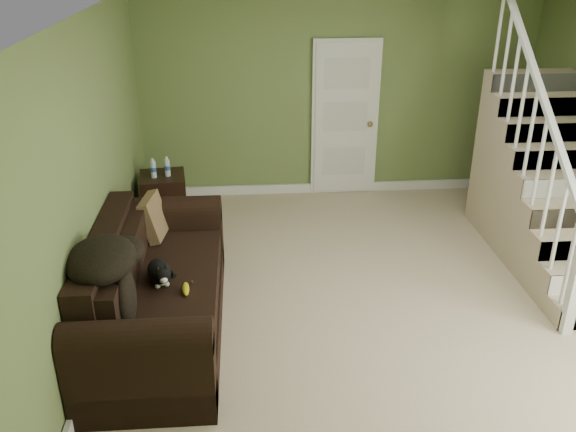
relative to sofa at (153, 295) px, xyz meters
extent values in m
cube|color=tan|center=(2.02, 0.31, -0.36)|extent=(5.00, 5.50, 0.01)
cube|color=white|center=(2.02, 0.31, 2.24)|extent=(5.00, 5.50, 0.01)
cube|color=olive|center=(2.02, 3.06, 0.94)|extent=(5.00, 0.04, 2.60)
cube|color=olive|center=(2.02, -2.44, 0.94)|extent=(5.00, 0.04, 2.60)
cube|color=olive|center=(-0.48, 0.31, 0.94)|extent=(0.04, 5.50, 2.60)
cube|color=white|center=(2.02, 3.03, -0.30)|extent=(5.00, 0.04, 0.12)
cube|color=white|center=(-0.45, 0.31, -0.30)|extent=(0.04, 5.50, 0.12)
cube|color=white|center=(2.12, 3.03, 0.65)|extent=(0.86, 0.05, 2.02)
cube|color=white|center=(2.12, 3.01, 0.64)|extent=(0.78, 0.04, 1.96)
sphere|color=olive|center=(2.44, 2.96, 0.59)|extent=(0.07, 0.07, 0.07)
cylinder|color=white|center=(3.57, -0.15, 0.29)|extent=(0.04, 0.04, 0.90)
cylinder|color=white|center=(3.57, 0.12, 0.49)|extent=(0.04, 0.04, 0.90)
cylinder|color=white|center=(3.57, 0.39, 0.69)|extent=(0.04, 0.04, 0.90)
cube|color=tan|center=(4.02, 0.66, 0.04)|extent=(1.00, 0.27, 0.80)
cylinder|color=white|center=(3.57, 0.66, 0.89)|extent=(0.04, 0.04, 0.90)
cube|color=tan|center=(4.02, 0.93, 0.14)|extent=(1.00, 0.27, 1.00)
cylinder|color=white|center=(3.57, 0.93, 1.09)|extent=(0.04, 0.04, 0.90)
cube|color=tan|center=(4.02, 1.20, 0.24)|extent=(1.00, 0.27, 1.20)
cylinder|color=white|center=(3.57, 1.20, 1.29)|extent=(0.04, 0.04, 0.90)
cube|color=tan|center=(4.02, 1.47, 0.34)|extent=(1.00, 0.27, 1.40)
cylinder|color=white|center=(3.57, 1.47, 1.49)|extent=(0.04, 0.04, 0.90)
cube|color=tan|center=(4.02, 1.74, 0.44)|extent=(1.00, 0.27, 1.60)
cylinder|color=white|center=(3.57, 1.74, 1.69)|extent=(0.04, 0.04, 0.90)
cube|color=tan|center=(4.02, 2.01, 0.54)|extent=(1.00, 0.27, 1.80)
cylinder|color=white|center=(3.57, 2.01, 1.89)|extent=(0.04, 0.04, 0.90)
cube|color=white|center=(3.57, -0.31, 0.14)|extent=(0.09, 0.09, 1.00)
cube|color=white|center=(3.57, 0.93, 1.54)|extent=(0.06, 2.46, 1.84)
cube|color=black|center=(0.05, 0.00, -0.23)|extent=(1.04, 2.40, 0.27)
cube|color=black|center=(0.16, 0.00, 0.03)|extent=(0.79, 1.81, 0.24)
cube|color=black|center=(0.05, -1.06, -0.02)|extent=(1.04, 0.27, 0.68)
cube|color=black|center=(0.05, 1.06, -0.02)|extent=(1.04, 0.27, 0.68)
cylinder|color=black|center=(0.05, -1.06, 0.31)|extent=(1.04, 0.27, 0.27)
cylinder|color=black|center=(0.05, 1.06, 0.31)|extent=(1.04, 0.27, 0.27)
cube|color=black|center=(-0.36, 0.00, 0.24)|extent=(0.22, 1.85, 0.69)
cube|color=black|center=(-0.19, 0.00, 0.33)|extent=(0.15, 1.79, 0.38)
cube|color=black|center=(-0.15, 2.19, -0.05)|extent=(0.57, 0.57, 0.62)
cylinder|color=silver|center=(-0.23, 2.13, 0.36)|extent=(0.06, 0.06, 0.20)
cylinder|color=#28539D|center=(-0.23, 2.13, 0.36)|extent=(0.07, 0.07, 0.05)
cylinder|color=white|center=(-0.23, 2.13, 0.47)|extent=(0.03, 0.03, 0.03)
cylinder|color=silver|center=(-0.08, 2.17, 0.36)|extent=(0.06, 0.06, 0.20)
cylinder|color=#28539D|center=(-0.08, 2.17, 0.36)|extent=(0.07, 0.07, 0.05)
cylinder|color=white|center=(-0.08, 2.17, 0.47)|extent=(0.03, 0.03, 0.03)
ellipsoid|color=black|center=(0.08, -0.03, 0.24)|extent=(0.28, 0.38, 0.18)
ellipsoid|color=white|center=(0.08, -0.11, 0.21)|extent=(0.14, 0.17, 0.09)
sphere|color=black|center=(0.08, -0.20, 0.31)|extent=(0.15, 0.15, 0.12)
ellipsoid|color=white|center=(0.08, -0.25, 0.28)|extent=(0.08, 0.07, 0.06)
cone|color=black|center=(0.04, -0.19, 0.37)|extent=(0.06, 0.06, 0.05)
cone|color=black|center=(0.11, -0.19, 0.37)|extent=(0.06, 0.06, 0.05)
cylinder|color=black|center=(0.17, 0.10, 0.17)|extent=(0.16, 0.24, 0.03)
ellipsoid|color=yellow|center=(0.31, -0.22, 0.18)|extent=(0.08, 0.20, 0.06)
cube|color=#523620|center=(-0.06, 0.82, 0.36)|extent=(0.25, 0.43, 0.42)
ellipsoid|color=black|center=(-0.27, -0.47, 0.62)|extent=(0.55, 0.70, 0.28)
camera|label=1|loc=(0.83, -4.53, 2.82)|focal=38.00mm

